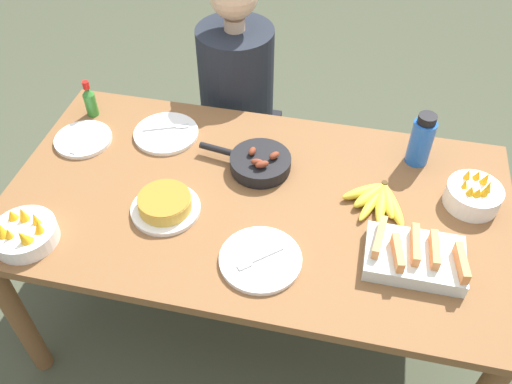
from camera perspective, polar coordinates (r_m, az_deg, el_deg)
name	(u,v)px	position (r m, az deg, el deg)	size (l,w,h in m)	color
ground_plane	(256,315)	(2.41, 0.00, -12.84)	(14.00, 14.00, 0.00)	#474C38
dining_table	(256,216)	(1.89, 0.00, -2.57)	(1.70, 0.92, 0.73)	brown
banana_bunch	(379,199)	(1.84, 12.79, -0.77)	(0.23, 0.20, 0.04)	yellow
melon_tray	(415,256)	(1.69, 16.35, -6.53)	(0.29, 0.20, 0.09)	silver
skillet	(259,163)	(1.91, 0.34, 3.11)	(0.34, 0.22, 0.08)	black
frittata_plate_center	(165,205)	(1.79, -9.54, -1.34)	(0.23, 0.23, 0.06)	white
empty_plate_near_front	(260,260)	(1.65, 0.47, -7.12)	(0.25, 0.25, 0.02)	white
empty_plate_far_left	(83,139)	(2.14, -17.72, 5.30)	(0.21, 0.21, 0.02)	white
empty_plate_far_right	(166,133)	(2.09, -9.43, 6.11)	(0.24, 0.24, 0.02)	white
fruit_bowl_mango	(473,195)	(1.91, 21.91, -0.26)	(0.18, 0.18, 0.12)	white
fruit_bowl_citrus	(24,233)	(1.82, -23.22, -3.98)	(0.20, 0.20, 0.11)	white
water_bottle	(421,140)	(1.98, 17.01, 5.25)	(0.08, 0.08, 0.20)	blue
hot_sauce_bottle	(90,100)	(2.22, -17.08, 9.20)	(0.05, 0.05, 0.15)	#337F2D
person_figure	(238,124)	(2.50, -1.95, 7.19)	(0.35, 0.35, 1.21)	black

